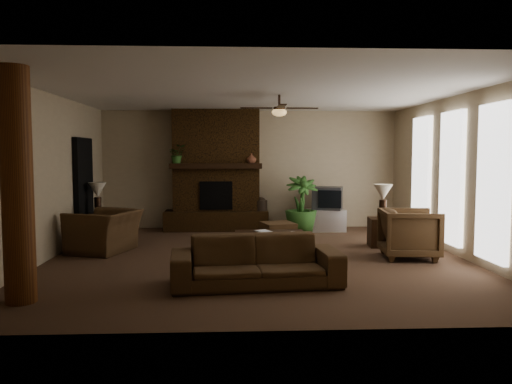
{
  "coord_description": "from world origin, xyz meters",
  "views": [
    {
      "loc": [
        -0.4,
        -8.3,
        1.78
      ],
      "look_at": [
        0.0,
        0.4,
        1.1
      ],
      "focal_mm": 34.51,
      "sensor_mm": 36.0,
      "label": 1
    }
  ],
  "objects_px": {
    "coffee_table": "(270,236)",
    "lamp_left": "(98,192)",
    "armchair_right": "(410,231)",
    "floor_plant": "(301,218)",
    "floor_vase": "(260,211)",
    "sofa": "(256,253)",
    "side_table_right": "(382,232)",
    "log_column": "(17,186)",
    "armchair_left": "(104,224)",
    "tv_stand": "(326,220)",
    "lamp_right": "(383,195)",
    "ottoman": "(278,232)",
    "side_table_left": "(98,228)"
  },
  "relations": [
    {
      "from": "coffee_table",
      "to": "lamp_left",
      "type": "bearing_deg",
      "value": 152.91
    },
    {
      "from": "armchair_right",
      "to": "floor_plant",
      "type": "relative_size",
      "value": 0.73
    },
    {
      "from": "floor_plant",
      "to": "floor_vase",
      "type": "bearing_deg",
      "value": 144.78
    },
    {
      "from": "sofa",
      "to": "side_table_right",
      "type": "bearing_deg",
      "value": 41.09
    },
    {
      "from": "log_column",
      "to": "floor_vase",
      "type": "bearing_deg",
      "value": 60.23
    },
    {
      "from": "armchair_left",
      "to": "lamp_left",
      "type": "bearing_deg",
      "value": -141.41
    },
    {
      "from": "armchair_left",
      "to": "lamp_left",
      "type": "height_order",
      "value": "lamp_left"
    },
    {
      "from": "armchair_right",
      "to": "floor_vase",
      "type": "height_order",
      "value": "armchair_right"
    },
    {
      "from": "sofa",
      "to": "floor_vase",
      "type": "xyz_separation_m",
      "value": [
        0.32,
        4.9,
        -0.01
      ]
    },
    {
      "from": "armchair_right",
      "to": "tv_stand",
      "type": "xyz_separation_m",
      "value": [
        -0.86,
        3.03,
        -0.22
      ]
    },
    {
      "from": "tv_stand",
      "to": "coffee_table",
      "type": "bearing_deg",
      "value": -119.67
    },
    {
      "from": "log_column",
      "to": "lamp_left",
      "type": "relative_size",
      "value": 4.31
    },
    {
      "from": "armchair_right",
      "to": "coffee_table",
      "type": "xyz_separation_m",
      "value": [
        -2.37,
        0.18,
        -0.09
      ]
    },
    {
      "from": "armchair_left",
      "to": "lamp_right",
      "type": "bearing_deg",
      "value": 111.01
    },
    {
      "from": "log_column",
      "to": "coffee_table",
      "type": "distance_m",
      "value": 4.12
    },
    {
      "from": "sofa",
      "to": "lamp_right",
      "type": "relative_size",
      "value": 3.5
    },
    {
      "from": "coffee_table",
      "to": "ottoman",
      "type": "relative_size",
      "value": 2.0
    },
    {
      "from": "armchair_left",
      "to": "side_table_right",
      "type": "distance_m",
      "value": 5.21
    },
    {
      "from": "ottoman",
      "to": "lamp_right",
      "type": "height_order",
      "value": "lamp_right"
    },
    {
      "from": "floor_vase",
      "to": "coffee_table",
      "type": "bearing_deg",
      "value": -90.03
    },
    {
      "from": "floor_plant",
      "to": "lamp_right",
      "type": "xyz_separation_m",
      "value": [
        1.34,
        -1.63,
        0.64
      ]
    },
    {
      "from": "tv_stand",
      "to": "log_column",
      "type": "bearing_deg",
      "value": -133.4
    },
    {
      "from": "armchair_left",
      "to": "side_table_right",
      "type": "height_order",
      "value": "armchair_left"
    },
    {
      "from": "coffee_table",
      "to": "lamp_left",
      "type": "height_order",
      "value": "lamp_left"
    },
    {
      "from": "ottoman",
      "to": "floor_plant",
      "type": "xyz_separation_m",
      "value": [
        0.61,
        1.07,
        0.16
      ]
    },
    {
      "from": "floor_vase",
      "to": "side_table_left",
      "type": "distance_m",
      "value": 3.66
    },
    {
      "from": "side_table_right",
      "to": "armchair_right",
      "type": "bearing_deg",
      "value": -82.7
    },
    {
      "from": "lamp_left",
      "to": "lamp_right",
      "type": "relative_size",
      "value": 1.0
    },
    {
      "from": "side_table_right",
      "to": "floor_plant",
      "type": "bearing_deg",
      "value": 129.94
    },
    {
      "from": "armchair_right",
      "to": "side_table_left",
      "type": "bearing_deg",
      "value": 78.14
    },
    {
      "from": "log_column",
      "to": "ottoman",
      "type": "height_order",
      "value": "log_column"
    },
    {
      "from": "log_column",
      "to": "tv_stand",
      "type": "relative_size",
      "value": 3.29
    },
    {
      "from": "side_table_left",
      "to": "floor_vase",
      "type": "bearing_deg",
      "value": 22.67
    },
    {
      "from": "sofa",
      "to": "tv_stand",
      "type": "distance_m",
      "value": 4.98
    },
    {
      "from": "floor_vase",
      "to": "lamp_right",
      "type": "distance_m",
      "value": 3.22
    },
    {
      "from": "coffee_table",
      "to": "side_table_right",
      "type": "relative_size",
      "value": 2.18
    },
    {
      "from": "armchair_left",
      "to": "tv_stand",
      "type": "relative_size",
      "value": 1.36
    },
    {
      "from": "floor_plant",
      "to": "armchair_left",
      "type": "bearing_deg",
      "value": -154.01
    },
    {
      "from": "sofa",
      "to": "coffee_table",
      "type": "relative_size",
      "value": 1.89
    },
    {
      "from": "lamp_left",
      "to": "floor_plant",
      "type": "bearing_deg",
      "value": 10.41
    },
    {
      "from": "lamp_left",
      "to": "side_table_right",
      "type": "relative_size",
      "value": 1.18
    },
    {
      "from": "armchair_left",
      "to": "ottoman",
      "type": "xyz_separation_m",
      "value": [
        3.24,
        0.81,
        -0.3
      ]
    },
    {
      "from": "log_column",
      "to": "lamp_right",
      "type": "distance_m",
      "value": 6.34
    },
    {
      "from": "log_column",
      "to": "sofa",
      "type": "bearing_deg",
      "value": 12.76
    },
    {
      "from": "sofa",
      "to": "armchair_right",
      "type": "height_order",
      "value": "armchair_right"
    },
    {
      "from": "coffee_table",
      "to": "side_table_left",
      "type": "xyz_separation_m",
      "value": [
        -3.37,
        1.72,
        -0.1
      ]
    },
    {
      "from": "ottoman",
      "to": "armchair_right",
      "type": "bearing_deg",
      "value": -37.65
    },
    {
      "from": "ottoman",
      "to": "lamp_left",
      "type": "height_order",
      "value": "lamp_left"
    },
    {
      "from": "side_table_left",
      "to": "lamp_left",
      "type": "height_order",
      "value": "lamp_left"
    },
    {
      "from": "log_column",
      "to": "side_table_left",
      "type": "height_order",
      "value": "log_column"
    }
  ]
}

